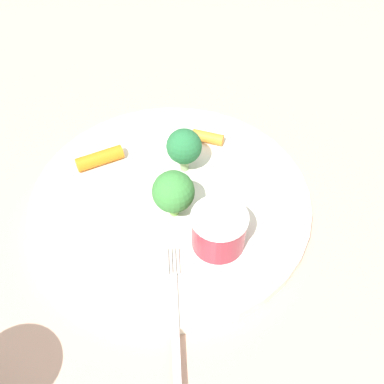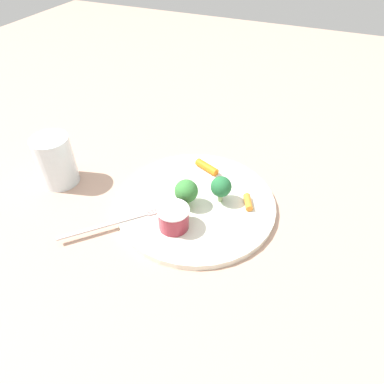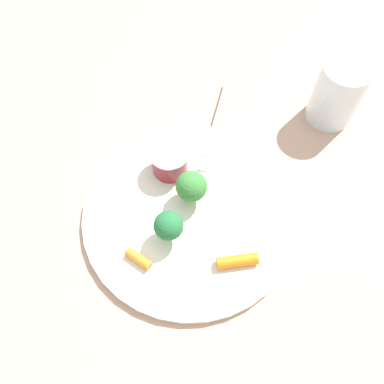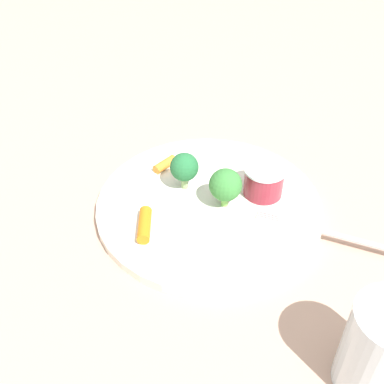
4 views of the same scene
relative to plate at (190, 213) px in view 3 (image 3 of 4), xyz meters
name	(u,v)px [view 3 (image 3 of 4)]	position (x,y,z in m)	size (l,w,h in m)	color
ground_plane	(190,215)	(0.00, 0.00, -0.01)	(2.40, 2.40, 0.00)	tan
plate	(190,213)	(0.00, 0.00, 0.00)	(0.30, 0.30, 0.01)	silver
sauce_cup	(170,161)	(-0.07, 0.01, 0.03)	(0.05, 0.05, 0.04)	maroon
broccoli_floret_0	(169,226)	(0.02, -0.04, 0.04)	(0.04, 0.04, 0.05)	#8DAE70
broccoli_floret_1	(191,187)	(-0.02, 0.01, 0.04)	(0.04, 0.04, 0.05)	#80C459
carrot_stick_0	(237,261)	(0.09, 0.01, 0.01)	(0.02, 0.02, 0.05)	orange
carrot_stick_1	(139,259)	(0.03, -0.09, 0.01)	(0.01, 0.01, 0.04)	orange
fork	(215,123)	(-0.11, 0.11, 0.01)	(0.14, 0.14, 0.00)	beige
drinking_glass	(337,93)	(-0.04, 0.28, 0.04)	(0.07, 0.07, 0.10)	silver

